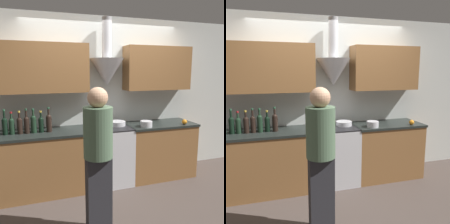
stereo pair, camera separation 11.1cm
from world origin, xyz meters
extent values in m
plane|color=#423833|center=(0.00, 0.00, 0.00)|extent=(12.00, 12.00, 0.00)
cube|color=silver|center=(0.00, 0.65, 1.30)|extent=(8.40, 0.06, 2.60)
cone|color=silver|center=(0.00, 0.48, 1.74)|extent=(0.53, 0.53, 0.42)
cylinder|color=silver|center=(0.00, 0.48, 2.25)|extent=(0.15, 0.15, 0.60)
cube|color=brown|center=(-0.99, 0.47, 1.80)|extent=(1.36, 0.32, 0.70)
cube|color=brown|center=(0.87, 0.47, 1.80)|extent=(1.11, 0.32, 0.70)
cube|color=brown|center=(-0.99, 0.32, 0.44)|extent=(1.36, 0.60, 0.87)
cube|color=black|center=(-0.99, 0.32, 0.89)|extent=(1.39, 0.62, 0.03)
cube|color=brown|center=(0.87, 0.32, 0.44)|extent=(1.11, 0.60, 0.87)
cube|color=black|center=(0.87, 0.32, 0.89)|extent=(1.14, 0.62, 0.03)
cube|color=silver|center=(0.00, 0.32, 0.44)|extent=(0.62, 0.60, 0.89)
cube|color=black|center=(0.00, 0.03, 0.41)|extent=(0.43, 0.01, 0.40)
cube|color=black|center=(0.00, 0.32, 0.90)|extent=(0.62, 0.60, 0.02)
cube|color=silver|center=(0.00, 0.59, 0.84)|extent=(0.62, 0.06, 0.10)
cylinder|color=black|center=(-1.49, 0.34, 1.01)|extent=(0.07, 0.07, 0.20)
sphere|color=black|center=(-1.49, 0.34, 1.11)|extent=(0.07, 0.07, 0.07)
cylinder|color=black|center=(-1.49, 0.34, 1.18)|extent=(0.03, 0.03, 0.11)
cylinder|color=#234C33|center=(-1.49, 0.34, 1.24)|extent=(0.03, 0.03, 0.02)
cylinder|color=black|center=(-1.40, 0.33, 1.00)|extent=(0.08, 0.08, 0.19)
sphere|color=black|center=(-1.40, 0.33, 1.09)|extent=(0.07, 0.07, 0.07)
cylinder|color=black|center=(-1.40, 0.33, 1.15)|extent=(0.03, 0.03, 0.09)
cylinder|color=maroon|center=(-1.40, 0.33, 1.21)|extent=(0.03, 0.03, 0.02)
cylinder|color=black|center=(-1.30, 0.32, 1.00)|extent=(0.07, 0.07, 0.19)
sphere|color=black|center=(-1.30, 0.32, 1.10)|extent=(0.07, 0.07, 0.07)
cylinder|color=black|center=(-1.30, 0.32, 1.16)|extent=(0.03, 0.03, 0.09)
cylinder|color=gold|center=(-1.30, 0.32, 1.21)|extent=(0.03, 0.03, 0.02)
cylinder|color=black|center=(-1.21, 0.32, 1.01)|extent=(0.07, 0.07, 0.20)
sphere|color=black|center=(-1.21, 0.32, 1.11)|extent=(0.07, 0.07, 0.07)
cylinder|color=black|center=(-1.21, 0.32, 1.18)|extent=(0.03, 0.03, 0.11)
cylinder|color=#234C33|center=(-1.21, 0.32, 1.24)|extent=(0.03, 0.03, 0.02)
cylinder|color=black|center=(-1.12, 0.32, 1.01)|extent=(0.08, 0.08, 0.21)
sphere|color=black|center=(-1.12, 0.32, 1.12)|extent=(0.07, 0.07, 0.07)
cylinder|color=black|center=(-1.12, 0.32, 1.18)|extent=(0.03, 0.03, 0.09)
cylinder|color=#234C33|center=(-1.12, 0.32, 1.24)|extent=(0.03, 0.03, 0.02)
cylinder|color=black|center=(-1.02, 0.32, 1.00)|extent=(0.07, 0.07, 0.18)
sphere|color=black|center=(-1.02, 0.32, 1.09)|extent=(0.07, 0.07, 0.07)
cylinder|color=black|center=(-1.02, 0.32, 1.15)|extent=(0.03, 0.03, 0.08)
cylinder|color=gold|center=(-1.02, 0.32, 1.20)|extent=(0.03, 0.03, 0.02)
cylinder|color=black|center=(-0.91, 0.31, 1.01)|extent=(0.08, 0.08, 0.21)
sphere|color=black|center=(-0.91, 0.31, 1.12)|extent=(0.08, 0.08, 0.08)
cylinder|color=black|center=(-0.91, 0.31, 1.19)|extent=(0.03, 0.03, 0.10)
cylinder|color=#234C33|center=(-0.91, 0.31, 1.25)|extent=(0.03, 0.03, 0.02)
cylinder|color=silver|center=(-0.14, 0.37, 0.98)|extent=(0.21, 0.21, 0.15)
cylinder|color=silver|center=(0.14, 0.37, 0.94)|extent=(0.25, 0.25, 0.07)
sphere|color=orange|center=(1.20, 0.12, 0.95)|extent=(0.08, 0.08, 0.08)
cylinder|color=silver|center=(0.53, 0.15, 0.95)|extent=(0.19, 0.19, 0.09)
cube|color=#28282D|center=(-0.49, -0.80, 0.44)|extent=(0.26, 0.17, 0.88)
cylinder|color=#4C664C|center=(-0.49, -0.80, 1.14)|extent=(0.30, 0.30, 0.53)
sphere|color=tan|center=(-0.49, -0.80, 1.50)|extent=(0.21, 0.21, 0.21)
camera|label=1|loc=(-1.08, -3.08, 1.77)|focal=38.00mm
camera|label=2|loc=(-0.98, -3.11, 1.77)|focal=38.00mm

